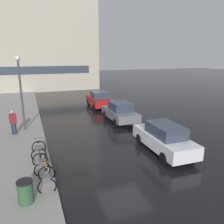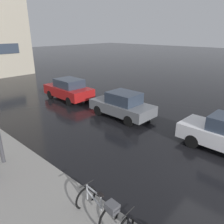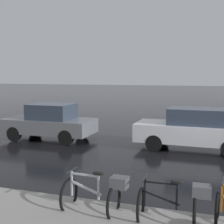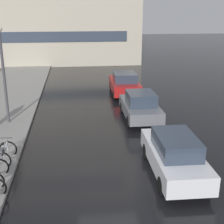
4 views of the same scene
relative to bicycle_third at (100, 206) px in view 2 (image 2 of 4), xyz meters
The scene contains 4 objects.
ground_plane 4.45m from the bicycle_third, 21.91° to the right, with size 140.00×140.00×0.00m, color black.
bicycle_third is the anchor object (origin of this frame).
car_grey 8.10m from the bicycle_third, 35.62° to the left, with size 1.91×4.10×1.61m.
car_red 12.14m from the bicycle_third, 57.14° to the left, with size 2.04×4.23×1.66m.
Camera 2 is at (-7.41, -1.85, 5.10)m, focal length 35.00 mm.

